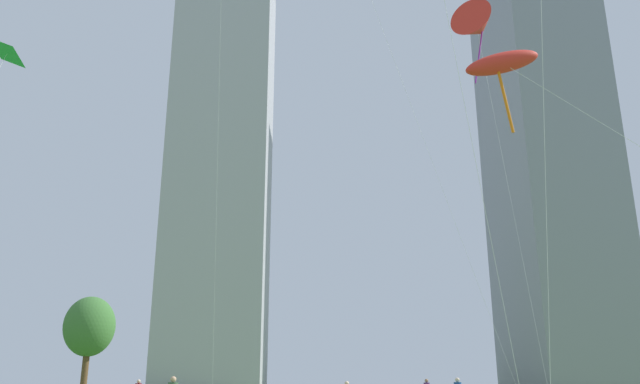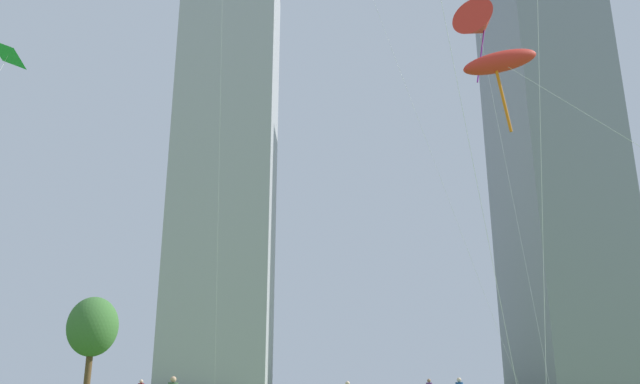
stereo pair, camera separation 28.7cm
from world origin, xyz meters
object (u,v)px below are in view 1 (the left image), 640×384
kite_flying_4 (502,64)px  park_tree_0 (89,327)px  distant_highrise_1 (550,172)px  distant_highrise_0 (223,161)px  kite_flying_0 (7,55)px  kite_flying_1 (476,26)px

kite_flying_4 → park_tree_0: (-22.43, 21.68, -6.95)m
kite_flying_4 → park_tree_0: bearing=136.0°
park_tree_0 → distant_highrise_1: (65.79, 103.67, 44.76)m
distant_highrise_0 → distant_highrise_1: 78.76m
kite_flying_0 → distant_highrise_1: bearing=62.1°
park_tree_0 → distant_highrise_1: distant_highrise_1 is taller
kite_flying_0 → kite_flying_4: bearing=-13.2°
kite_flying_0 → kite_flying_1: kite_flying_1 is taller
kite_flying_1 → park_tree_0: kite_flying_1 is taller
park_tree_0 → distant_highrise_1: size_ratio=0.07×
kite_flying_1 → kite_flying_4: bearing=-100.9°
kite_flying_4 → distant_highrise_0: 110.43m
kite_flying_0 → kite_flying_1: (23.79, 13.10, 8.89)m
kite_flying_0 → kite_flying_1: 28.58m
kite_flying_0 → kite_flying_4: kite_flying_0 is taller
kite_flying_4 → distant_highrise_1: bearing=70.9°
distant_highrise_0 → kite_flying_0: bearing=-87.8°
kite_flying_0 → distant_highrise_0: 100.89m
kite_flying_4 → kite_flying_1: bearing=79.1°
kite_flying_1 → distant_highrise_1: 117.43m
kite_flying_1 → distant_highrise_0: bearing=112.7°
kite_flying_1 → park_tree_0: size_ratio=3.74×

